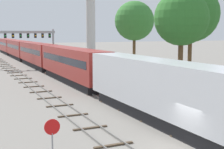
{
  "coord_description": "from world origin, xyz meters",
  "views": [
    {
      "loc": [
        -11.7,
        -15.53,
        6.91
      ],
      "look_at": [
        1.0,
        12.0,
        3.0
      ],
      "focal_mm": 52.57,
      "sensor_mm": 36.0,
      "label": 1
    }
  ],
  "objects": [
    {
      "name": "track_near",
      "position": [
        -3.5,
        40.0,
        0.07
      ],
      "size": [
        2.6,
        160.0,
        0.16
      ],
      "color": "slate",
      "rests_on": "ground"
    },
    {
      "name": "signal_gantry",
      "position": [
        -0.25,
        50.34,
        5.62
      ],
      "size": [
        12.1,
        0.49,
        7.55
      ],
      "color": "#999BA0",
      "rests_on": "ground"
    },
    {
      "name": "trackside_tree_mid",
      "position": [
        18.15,
        39.18,
        9.02
      ],
      "size": [
        7.41,
        7.41,
        12.76
      ],
      "color": "brown",
      "rests_on": "ground"
    },
    {
      "name": "stop_sign",
      "position": [
        -8.0,
        -0.79,
        1.87
      ],
      "size": [
        0.76,
        0.08,
        2.88
      ],
      "color": "gray",
      "rests_on": "ground"
    },
    {
      "name": "track_main",
      "position": [
        2.0,
        60.0,
        0.07
      ],
      "size": [
        2.6,
        200.0,
        0.16
      ],
      "color": "slate",
      "rests_on": "ground"
    },
    {
      "name": "trackside_tree_left",
      "position": [
        17.44,
        21.59,
        9.43
      ],
      "size": [
        7.84,
        7.84,
        13.38
      ],
      "color": "brown",
      "rests_on": "ground"
    },
    {
      "name": "ground_plane",
      "position": [
        0.0,
        0.0,
        0.0
      ],
      "size": [
        400.0,
        400.0,
        0.0
      ],
      "primitive_type": "plane",
      "color": "gray"
    },
    {
      "name": "passenger_train",
      "position": [
        2.0,
        50.7,
        2.61
      ],
      "size": [
        3.04,
        113.82,
        4.8
      ],
      "color": "silver",
      "rests_on": "ground"
    },
    {
      "name": "trackside_tree_right",
      "position": [
        10.52,
        14.39,
        8.41
      ],
      "size": [
        6.06,
        6.06,
        11.49
      ],
      "color": "brown",
      "rests_on": "ground"
    }
  ]
}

